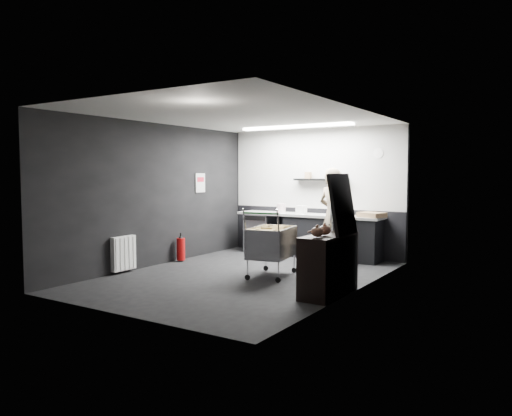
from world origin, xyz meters
The scene contains 22 objects.
floor centered at (0.00, 0.00, 0.00)m, with size 5.50×5.50×0.00m, color black.
ceiling centered at (0.00, 0.00, 2.70)m, with size 5.50×5.50×0.00m, color beige.
wall_back centered at (0.00, 2.75, 1.35)m, with size 5.50×5.50×0.00m, color black.
wall_front centered at (0.00, -2.75, 1.35)m, with size 5.50×5.50×0.00m, color black.
wall_left centered at (-2.00, 0.00, 1.35)m, with size 5.50×5.50×0.00m, color black.
wall_right centered at (2.00, 0.00, 1.35)m, with size 5.50×5.50×0.00m, color black.
kitchen_wall_panel centered at (0.00, 2.73, 1.85)m, with size 3.95×0.02×1.70m, color silver.
dado_panel centered at (0.00, 2.73, 0.50)m, with size 3.95×0.02×1.00m, color black.
floating_shelf centered at (0.20, 2.62, 1.62)m, with size 1.20×0.22×0.04m, color black.
wall_clock centered at (1.40, 2.72, 2.15)m, with size 0.20×0.20×0.03m, color white.
poster centered at (-1.98, 1.30, 1.55)m, with size 0.02×0.30×0.40m, color silver.
poster_red_band centered at (-1.98, 1.30, 1.62)m, with size 0.01×0.22×0.10m, color red.
radiator centered at (-1.94, -0.90, 0.35)m, with size 0.10×0.50×0.60m, color white.
ceiling_strip centered at (0.00, 1.85, 2.67)m, with size 2.40×0.20×0.04m, color white.
prep_counter centered at (0.14, 2.42, 0.46)m, with size 3.20×0.61×0.90m.
person centered at (0.78, 1.97, 0.93)m, with size 0.68×0.44×1.86m, color #C3B69B.
shopping_cart centered at (0.40, 0.26, 0.54)m, with size 0.79×1.13×1.13m.
sideboard centered at (1.77, -0.40, 0.56)m, with size 0.50×1.17×1.75m.
fire_extinguisher centered at (-1.85, 0.51, 0.26)m, with size 0.16×0.16×0.54m.
cardboard_box centered at (1.41, 2.37, 0.95)m, with size 0.47×0.36×0.09m, color #A78259.
pink_tub centered at (-0.65, 2.42, 1.00)m, with size 0.19×0.19×0.19m, color silver.
white_container centered at (-0.13, 2.37, 0.99)m, with size 0.20×0.15×0.17m, color white.
Camera 1 is at (4.69, -6.96, 1.75)m, focal length 35.00 mm.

